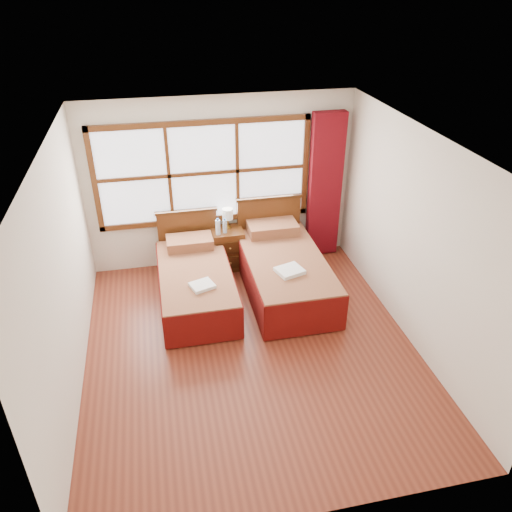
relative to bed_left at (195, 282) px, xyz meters
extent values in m
plane|color=maroon|center=(0.55, -1.20, -0.29)|extent=(4.50, 4.50, 0.00)
plane|color=white|center=(0.55, -1.20, 2.31)|extent=(4.50, 4.50, 0.00)
plane|color=silver|center=(0.55, 1.05, 1.01)|extent=(4.00, 0.00, 4.00)
plane|color=silver|center=(-1.45, -1.20, 1.01)|extent=(0.00, 4.50, 4.50)
plane|color=silver|center=(2.55, -1.20, 1.01)|extent=(0.00, 4.50, 4.50)
cube|color=white|center=(0.30, 1.02, 1.21)|extent=(3.00, 0.02, 1.40)
cube|color=#562D12|center=(0.30, 1.00, 0.47)|extent=(3.16, 0.06, 0.08)
cube|color=#562D12|center=(0.30, 1.00, 1.95)|extent=(3.16, 0.06, 0.08)
cube|color=#562D12|center=(-1.24, 1.00, 1.21)|extent=(0.08, 0.06, 1.56)
cube|color=#562D12|center=(1.84, 1.00, 1.21)|extent=(0.08, 0.06, 1.56)
cube|color=#562D12|center=(-0.20, 1.00, 1.21)|extent=(0.05, 0.05, 1.40)
cube|color=#562D12|center=(0.80, 1.00, 1.21)|extent=(0.05, 0.05, 1.40)
cube|color=#562D12|center=(0.30, 1.00, 1.21)|extent=(3.00, 0.05, 0.05)
cube|color=maroon|center=(2.15, 0.91, 0.88)|extent=(0.50, 0.16, 2.30)
cube|color=#3F210D|center=(0.00, -0.07, -0.15)|extent=(0.86, 1.72, 0.28)
cube|color=#5E160D|center=(0.00, -0.07, 0.10)|extent=(0.96, 1.91, 0.23)
cube|color=#630D0A|center=(-0.48, -0.07, -0.04)|extent=(0.03, 1.91, 0.48)
cube|color=#630D0A|center=(0.48, -0.07, -0.04)|extent=(0.03, 1.91, 0.48)
cube|color=#630D0A|center=(0.00, -1.02, -0.04)|extent=(0.96, 0.03, 0.48)
cube|color=#5E160D|center=(0.00, 0.63, 0.30)|extent=(0.67, 0.39, 0.15)
cube|color=#562D12|center=(0.00, 0.94, 0.17)|extent=(0.90, 0.06, 0.94)
cube|color=#3F210D|center=(0.00, 0.94, 0.65)|extent=(0.94, 0.08, 0.04)
cube|color=#3F210D|center=(1.27, -0.07, -0.14)|extent=(0.95, 1.91, 0.31)
cube|color=#5E160D|center=(1.27, -0.07, 0.15)|extent=(1.07, 2.11, 0.26)
cube|color=#630D0A|center=(0.74, -0.07, -0.01)|extent=(0.03, 2.11, 0.53)
cube|color=#630D0A|center=(1.81, -0.07, -0.01)|extent=(0.03, 2.11, 0.53)
cube|color=#630D0A|center=(1.27, -1.12, -0.01)|extent=(1.07, 0.03, 0.53)
cube|color=#5E160D|center=(1.27, 0.70, 0.36)|extent=(0.75, 0.44, 0.17)
cube|color=#562D12|center=(1.27, 0.94, 0.22)|extent=(1.00, 0.06, 1.04)
cube|color=#3F210D|center=(1.27, 0.94, 0.75)|extent=(1.04, 0.08, 0.04)
cube|color=#562D12|center=(0.59, 0.80, 0.02)|extent=(0.48, 0.43, 0.64)
cube|color=#3F210D|center=(0.59, 0.58, -0.10)|extent=(0.42, 0.02, 0.19)
cube|color=#3F210D|center=(0.59, 0.58, 0.15)|extent=(0.42, 0.02, 0.19)
sphere|color=olive|center=(0.59, 0.56, -0.10)|extent=(0.03, 0.03, 0.03)
sphere|color=olive|center=(0.59, 0.56, 0.15)|extent=(0.03, 0.03, 0.03)
cube|color=white|center=(0.05, -0.48, 0.24)|extent=(0.35, 0.33, 0.04)
cube|color=white|center=(1.23, -0.46, 0.30)|extent=(0.41, 0.38, 0.05)
cylinder|color=gold|center=(0.62, 0.88, 0.35)|extent=(0.10, 0.10, 0.02)
cylinder|color=gold|center=(0.62, 0.88, 0.43)|extent=(0.02, 0.02, 0.13)
cylinder|color=silver|center=(0.62, 0.88, 0.58)|extent=(0.16, 0.16, 0.16)
cylinder|color=silver|center=(0.44, 0.69, 0.46)|extent=(0.07, 0.07, 0.23)
cylinder|color=#1755B2|center=(0.44, 0.69, 0.59)|extent=(0.03, 0.03, 0.03)
cylinder|color=silver|center=(0.54, 0.73, 0.45)|extent=(0.06, 0.06, 0.20)
cylinder|color=#1755B2|center=(0.54, 0.73, 0.56)|extent=(0.03, 0.03, 0.03)
camera|label=1|loc=(-0.39, -5.89, 3.82)|focal=35.00mm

